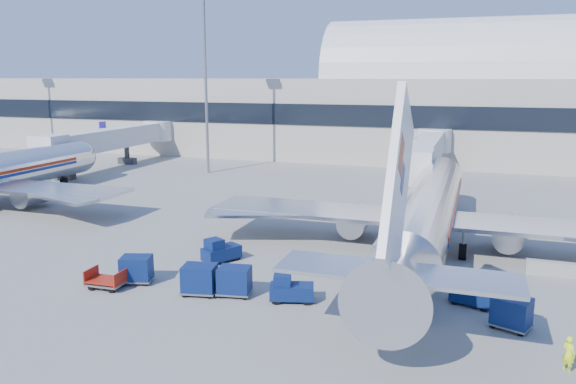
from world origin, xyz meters
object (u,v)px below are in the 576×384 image
(barrier_near, at_px, (551,268))
(ramp_worker, at_px, (569,354))
(jetbridge_mid, at_px, (117,138))
(cart_train_c, at_px, (136,269))
(tug_lead, at_px, (290,289))
(cart_solo_near, at_px, (373,299))
(tug_right, at_px, (470,293))
(tug_left, at_px, (220,251))
(cart_solo_far, at_px, (512,312))
(cart_train_a, at_px, (235,281))
(cart_open_red, at_px, (107,282))
(jetbridge_near, at_px, (427,151))
(airliner_main, at_px, (427,212))
(cart_train_b, at_px, (200,279))
(mast_west, at_px, (205,56))

(barrier_near, xyz_separation_m, ramp_worker, (-0.69, -12.64, 0.35))
(jetbridge_mid, xyz_separation_m, cart_train_c, (28.46, -38.29, -3.05))
(tug_lead, height_order, cart_solo_near, tug_lead)
(tug_right, distance_m, tug_left, 16.30)
(cart_solo_near, height_order, cart_solo_far, cart_solo_far)
(tug_left, relative_size, cart_train_a, 1.35)
(cart_solo_near, bearing_deg, cart_open_red, -157.77)
(jetbridge_near, bearing_deg, tug_right, -80.90)
(airliner_main, bearing_deg, barrier_near, -17.39)
(cart_solo_near, distance_m, cart_open_red, 15.60)
(tug_left, relative_size, cart_solo_far, 1.28)
(tug_right, height_order, ramp_worker, ramp_worker)
(tug_right, distance_m, cart_train_c, 19.43)
(tug_lead, relative_size, tug_left, 0.93)
(jetbridge_mid, distance_m, barrier_near, 59.90)
(tug_left, distance_m, ramp_worker, 21.86)
(jetbridge_mid, xyz_separation_m, barrier_near, (52.40, -28.81, -3.48))
(cart_train_a, bearing_deg, ramp_worker, -20.32)
(cart_open_red, bearing_deg, cart_solo_far, 2.61)
(tug_left, xyz_separation_m, cart_solo_far, (18.11, -4.70, 0.10))
(barrier_near, bearing_deg, tug_left, -168.45)
(tug_right, relative_size, cart_solo_near, 1.25)
(tug_lead, height_order, cart_train_b, cart_train_b)
(mast_west, bearing_deg, cart_solo_near, -52.73)
(jetbridge_mid, bearing_deg, cart_train_c, -53.38)
(cart_train_b, relative_size, cart_open_red, 1.02)
(barrier_near, xyz_separation_m, cart_solo_near, (-9.56, -9.37, 0.34))
(cart_train_a, bearing_deg, barrier_near, 18.81)
(mast_west, relative_size, barrier_near, 7.53)
(mast_west, bearing_deg, cart_open_red, -71.62)
(cart_train_c, bearing_deg, tug_right, -8.24)
(tug_lead, distance_m, tug_left, 8.29)
(jetbridge_mid, distance_m, cart_train_b, 50.92)
(mast_west, xyz_separation_m, tug_left, (17.12, -32.27, -14.03))
(tug_left, height_order, cart_train_c, tug_left)
(cart_train_a, bearing_deg, cart_solo_near, -9.12)
(barrier_near, bearing_deg, cart_train_a, -151.70)
(cart_train_a, relative_size, cart_solo_far, 0.95)
(cart_solo_near, distance_m, cart_solo_far, 6.80)
(tug_left, xyz_separation_m, cart_open_red, (-4.20, -6.60, -0.35))
(cart_solo_far, xyz_separation_m, cart_open_red, (-22.31, -1.91, -0.46))
(barrier_near, height_order, cart_train_c, cart_train_c)
(tug_lead, bearing_deg, cart_train_a, 167.42)
(mast_west, bearing_deg, cart_train_a, -61.28)
(cart_solo_far, bearing_deg, cart_open_red, -154.02)
(cart_train_b, relative_size, cart_solo_far, 1.00)
(tug_right, xyz_separation_m, cart_train_a, (-12.76, -2.91, 0.23))
(cart_open_red, bearing_deg, barrier_near, 21.16)
(tug_left, bearing_deg, tug_right, -67.36)
(jetbridge_near, distance_m, barrier_near, 30.82)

